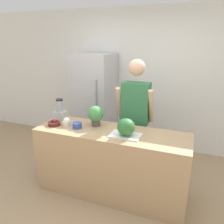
# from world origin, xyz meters

# --- Properties ---
(ground_plane) EXTENTS (14.00, 14.00, 0.00)m
(ground_plane) POSITION_xyz_m (0.00, 0.00, 0.00)
(ground_plane) COLOR tan
(wall_back) EXTENTS (8.00, 0.06, 2.60)m
(wall_back) POSITION_xyz_m (0.00, 1.96, 1.30)
(wall_back) COLOR white
(wall_back) RESTS_ON ground_plane
(counter_island) EXTENTS (1.99, 0.63, 0.91)m
(counter_island) POSITION_xyz_m (0.00, 0.31, 0.45)
(counter_island) COLOR tan
(counter_island) RESTS_ON ground_plane
(refrigerator) EXTENTS (0.70, 0.74, 1.80)m
(refrigerator) POSITION_xyz_m (-0.82, 1.55, 0.90)
(refrigerator) COLOR #B7B7BC
(refrigerator) RESTS_ON ground_plane
(person) EXTENTS (0.53, 0.28, 1.77)m
(person) POSITION_xyz_m (0.17, 0.85, 0.93)
(person) COLOR #4C608C
(person) RESTS_ON ground_plane
(cutting_board) EXTENTS (0.37, 0.24, 0.01)m
(cutting_board) POSITION_xyz_m (0.21, 0.24, 0.91)
(cutting_board) COLOR white
(cutting_board) RESTS_ON counter_island
(watermelon) EXTENTS (0.21, 0.21, 0.21)m
(watermelon) POSITION_xyz_m (0.22, 0.23, 1.03)
(watermelon) COLOR #2D6B33
(watermelon) RESTS_ON cutting_board
(bowl_cherries) EXTENTS (0.17, 0.17, 0.09)m
(bowl_cherries) POSITION_xyz_m (-0.80, 0.23, 0.94)
(bowl_cherries) COLOR #511E19
(bowl_cherries) RESTS_ON counter_island
(bowl_cream) EXTENTS (0.11, 0.11, 0.12)m
(bowl_cream) POSITION_xyz_m (-0.63, 0.27, 0.96)
(bowl_cream) COLOR beige
(bowl_cream) RESTS_ON counter_island
(bowl_small_blue) EXTENTS (0.12, 0.12, 0.07)m
(bowl_small_blue) POSITION_xyz_m (-0.46, 0.26, 0.94)
(bowl_small_blue) COLOR #334C9E
(bowl_small_blue) RESTS_ON counter_island
(blender) EXTENTS (0.15, 0.15, 0.30)m
(blender) POSITION_xyz_m (-0.87, 0.48, 1.03)
(blender) COLOR #B7B7BC
(blender) RESTS_ON counter_island
(potted_plant) EXTENTS (0.21, 0.21, 0.28)m
(potted_plant) POSITION_xyz_m (-0.27, 0.43, 1.06)
(potted_plant) COLOR #514C47
(potted_plant) RESTS_ON counter_island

